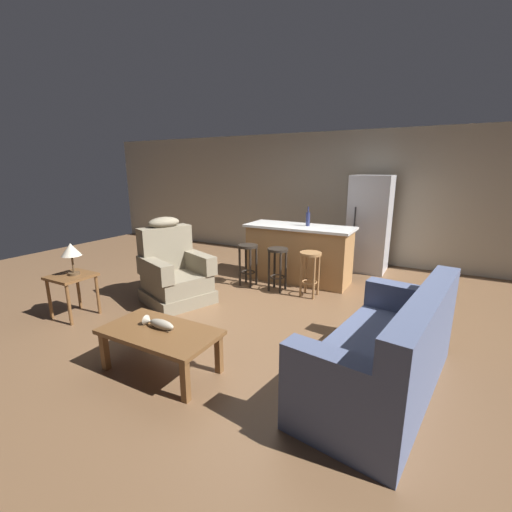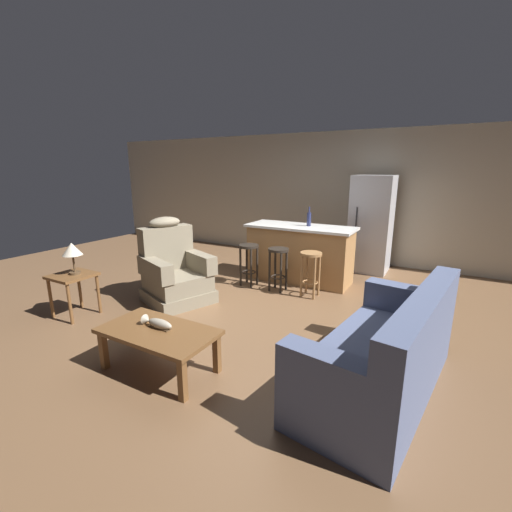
{
  "view_description": "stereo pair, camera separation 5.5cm",
  "coord_description": "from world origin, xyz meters",
  "px_view_note": "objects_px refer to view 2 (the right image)",
  "views": [
    {
      "loc": [
        2.07,
        -3.94,
        1.87
      ],
      "look_at": [
        -0.03,
        -0.1,
        0.75
      ],
      "focal_mm": 24.0,
      "sensor_mm": 36.0,
      "label": 1
    },
    {
      "loc": [
        2.12,
        -3.91,
        1.87
      ],
      "look_at": [
        -0.03,
        -0.1,
        0.75
      ],
      "focal_mm": 24.0,
      "sensor_mm": 36.0,
      "label": 2
    }
  ],
  "objects_px": {
    "end_table": "(73,282)",
    "fish_figurine": "(157,323)",
    "recliner_near_lamp": "(174,272)",
    "bottle_tall_green": "(309,219)",
    "bar_stool_middle": "(278,261)",
    "table_lamp": "(72,251)",
    "bar_stool_right": "(311,266)",
    "couch": "(386,355)",
    "bar_stool_left": "(249,257)",
    "refrigerator": "(371,224)",
    "coffee_table": "(158,335)",
    "kitchen_island": "(300,253)"
  },
  "relations": [
    {
      "from": "table_lamp",
      "to": "bar_stool_right",
      "type": "relative_size",
      "value": 0.6
    },
    {
      "from": "recliner_near_lamp",
      "to": "kitchen_island",
      "type": "xyz_separation_m",
      "value": [
        1.23,
        1.73,
        0.06
      ]
    },
    {
      "from": "coffee_table",
      "to": "table_lamp",
      "type": "distance_m",
      "value": 1.97
    },
    {
      "from": "couch",
      "to": "table_lamp",
      "type": "relative_size",
      "value": 4.88
    },
    {
      "from": "bar_stool_right",
      "to": "recliner_near_lamp",
      "type": "bearing_deg",
      "value": -146.58
    },
    {
      "from": "fish_figurine",
      "to": "bar_stool_right",
      "type": "xyz_separation_m",
      "value": [
        0.57,
        2.52,
        0.01
      ]
    },
    {
      "from": "couch",
      "to": "end_table",
      "type": "relative_size",
      "value": 3.57
    },
    {
      "from": "bar_stool_right",
      "to": "bottle_tall_green",
      "type": "xyz_separation_m",
      "value": [
        -0.31,
        0.68,
        0.6
      ]
    },
    {
      "from": "bar_stool_right",
      "to": "end_table",
      "type": "bearing_deg",
      "value": -138.36
    },
    {
      "from": "bar_stool_middle",
      "to": "bar_stool_right",
      "type": "xyz_separation_m",
      "value": [
        0.53,
        0.0,
        0.0
      ]
    },
    {
      "from": "recliner_near_lamp",
      "to": "table_lamp",
      "type": "height_order",
      "value": "recliner_near_lamp"
    },
    {
      "from": "coffee_table",
      "to": "bottle_tall_green",
      "type": "height_order",
      "value": "bottle_tall_green"
    },
    {
      "from": "bar_stool_right",
      "to": "refrigerator",
      "type": "xyz_separation_m",
      "value": [
        0.47,
        1.83,
        0.41
      ]
    },
    {
      "from": "end_table",
      "to": "table_lamp",
      "type": "xyz_separation_m",
      "value": [
        0.03,
        0.03,
        0.41
      ]
    },
    {
      "from": "bar_stool_left",
      "to": "coffee_table",
      "type": "bearing_deg",
      "value": -78.37
    },
    {
      "from": "bottle_tall_green",
      "to": "end_table",
      "type": "bearing_deg",
      "value": -126.68
    },
    {
      "from": "bar_stool_middle",
      "to": "coffee_table",
      "type": "bearing_deg",
      "value": -90.16
    },
    {
      "from": "recliner_near_lamp",
      "to": "bottle_tall_green",
      "type": "relative_size",
      "value": 3.77
    },
    {
      "from": "couch",
      "to": "refrigerator",
      "type": "relative_size",
      "value": 1.14
    },
    {
      "from": "end_table",
      "to": "refrigerator",
      "type": "bearing_deg",
      "value": 54.05
    },
    {
      "from": "couch",
      "to": "recliner_near_lamp",
      "type": "bearing_deg",
      "value": -5.66
    },
    {
      "from": "table_lamp",
      "to": "bar_stool_left",
      "type": "relative_size",
      "value": 0.6
    },
    {
      "from": "bar_stool_left",
      "to": "refrigerator",
      "type": "relative_size",
      "value": 0.39
    },
    {
      "from": "recliner_near_lamp",
      "to": "bottle_tall_green",
      "type": "xyz_separation_m",
      "value": [
        1.35,
        1.78,
        0.65
      ]
    },
    {
      "from": "couch",
      "to": "end_table",
      "type": "xyz_separation_m",
      "value": [
        -3.79,
        -0.31,
        0.12
      ]
    },
    {
      "from": "recliner_near_lamp",
      "to": "bottle_tall_green",
      "type": "distance_m",
      "value": 2.33
    },
    {
      "from": "couch",
      "to": "bar_stool_middle",
      "type": "xyz_separation_m",
      "value": [
        -1.9,
        1.84,
        0.13
      ]
    },
    {
      "from": "kitchen_island",
      "to": "bar_stool_right",
      "type": "xyz_separation_m",
      "value": [
        0.44,
        -0.63,
        -0.01
      ]
    },
    {
      "from": "fish_figurine",
      "to": "couch",
      "type": "height_order",
      "value": "couch"
    },
    {
      "from": "bar_stool_right",
      "to": "bottle_tall_green",
      "type": "height_order",
      "value": "bottle_tall_green"
    },
    {
      "from": "kitchen_island",
      "to": "bar_stool_left",
      "type": "relative_size",
      "value": 2.65
    },
    {
      "from": "couch",
      "to": "bar_stool_right",
      "type": "height_order",
      "value": "couch"
    },
    {
      "from": "table_lamp",
      "to": "bar_stool_left",
      "type": "bearing_deg",
      "value": 57.96
    },
    {
      "from": "bottle_tall_green",
      "to": "fish_figurine",
      "type": "bearing_deg",
      "value": -94.69
    },
    {
      "from": "coffee_table",
      "to": "recliner_near_lamp",
      "type": "bearing_deg",
      "value": 127.76
    },
    {
      "from": "bar_stool_middle",
      "to": "bottle_tall_green",
      "type": "distance_m",
      "value": 0.93
    },
    {
      "from": "couch",
      "to": "table_lamp",
      "type": "distance_m",
      "value": 3.81
    },
    {
      "from": "end_table",
      "to": "fish_figurine",
      "type": "bearing_deg",
      "value": -11.23
    },
    {
      "from": "coffee_table",
      "to": "bar_stool_right",
      "type": "bearing_deg",
      "value": 78.06
    },
    {
      "from": "recliner_near_lamp",
      "to": "end_table",
      "type": "relative_size",
      "value": 2.14
    },
    {
      "from": "coffee_table",
      "to": "end_table",
      "type": "relative_size",
      "value": 1.96
    },
    {
      "from": "table_lamp",
      "to": "bar_stool_left",
      "type": "xyz_separation_m",
      "value": [
        1.33,
        2.12,
        -0.4
      ]
    },
    {
      "from": "kitchen_island",
      "to": "bar_stool_right",
      "type": "distance_m",
      "value": 0.77
    },
    {
      "from": "bar_stool_left",
      "to": "recliner_near_lamp",
      "type": "bearing_deg",
      "value": -118.64
    },
    {
      "from": "coffee_table",
      "to": "end_table",
      "type": "bearing_deg",
      "value": 168.08
    },
    {
      "from": "recliner_near_lamp",
      "to": "end_table",
      "type": "bearing_deg",
      "value": -104.63
    },
    {
      "from": "fish_figurine",
      "to": "bar_stool_middle",
      "type": "xyz_separation_m",
      "value": [
        0.04,
        2.52,
        0.01
      ]
    },
    {
      "from": "coffee_table",
      "to": "table_lamp",
      "type": "relative_size",
      "value": 2.68
    },
    {
      "from": "bar_stool_left",
      "to": "couch",
      "type": "bearing_deg",
      "value": -37.13
    },
    {
      "from": "refrigerator",
      "to": "bar_stool_right",
      "type": "bearing_deg",
      "value": -104.31
    }
  ]
}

